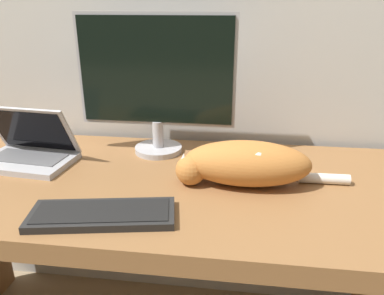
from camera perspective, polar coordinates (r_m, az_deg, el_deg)
wall_back at (r=1.50m, az=-3.38°, el=21.27°), size 6.40×0.06×2.60m
desk at (r=1.27m, az=-6.37°, el=-10.92°), size 1.72×0.74×0.78m
monitor at (r=1.33m, az=-5.48°, el=10.26°), size 0.56×0.17×0.50m
laptop at (r=1.41m, az=-23.70°, el=-0.52°), size 0.33×0.23×0.20m
external_keyboard at (r=1.01m, az=-13.49°, el=-9.87°), size 0.39×0.20×0.02m
cat at (r=1.14m, az=8.00°, el=-2.32°), size 0.53×0.17×0.14m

